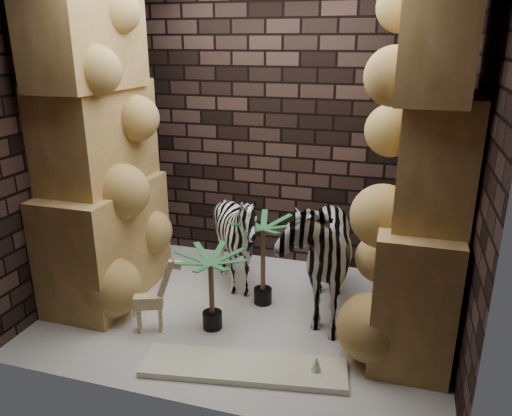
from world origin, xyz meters
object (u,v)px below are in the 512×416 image
(surfboard, at_px, (244,367))
(palm_front, at_px, (263,262))
(zebra_left, at_px, (237,243))
(palm_back, at_px, (211,291))
(zebra_right, at_px, (315,239))
(giraffe_toy, at_px, (148,294))

(surfboard, bearing_deg, palm_front, 88.61)
(zebra_left, xyz_separation_m, palm_front, (0.33, -0.21, -0.06))
(surfboard, bearing_deg, palm_back, 123.34)
(zebra_left, relative_size, surfboard, 0.69)
(palm_front, bearing_deg, surfboard, -82.06)
(zebra_left, xyz_separation_m, surfboard, (0.47, -1.23, -0.46))
(palm_back, bearing_deg, zebra_left, 91.99)
(surfboard, bearing_deg, zebra_left, 101.61)
(zebra_left, bearing_deg, surfboard, -59.50)
(zebra_left, height_order, surfboard, zebra_left)
(zebra_left, distance_m, palm_front, 0.39)
(zebra_right, xyz_separation_m, palm_front, (-0.48, 0.00, -0.28))
(giraffe_toy, distance_m, palm_front, 1.09)
(giraffe_toy, height_order, palm_back, palm_back)
(giraffe_toy, bearing_deg, palm_back, 0.02)
(giraffe_toy, xyz_separation_m, palm_back, (0.50, 0.19, 0.00))
(zebra_left, relative_size, palm_back, 1.51)
(zebra_left, relative_size, palm_front, 1.25)
(palm_front, height_order, surfboard, palm_front)
(zebra_right, distance_m, surfboard, 1.27)
(zebra_left, bearing_deg, giraffe_toy, -107.03)
(zebra_right, xyz_separation_m, giraffe_toy, (-1.28, -0.73, -0.36))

